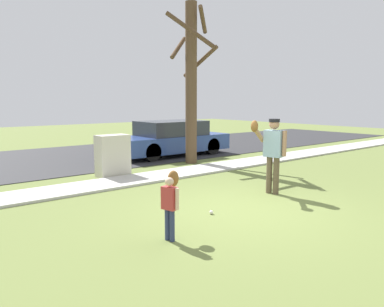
% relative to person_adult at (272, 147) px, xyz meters
% --- Properties ---
extents(ground_plane, '(48.00, 48.00, 0.00)m').
position_rel_person_adult_xyz_m(ground_plane, '(-1.45, 3.06, -1.07)').
color(ground_plane, olive).
extents(sidewalk_strip, '(36.00, 1.20, 0.06)m').
position_rel_person_adult_xyz_m(sidewalk_strip, '(-1.45, 3.16, -1.04)').
color(sidewalk_strip, beige).
rests_on(sidewalk_strip, ground).
extents(road_surface, '(36.00, 6.80, 0.02)m').
position_rel_person_adult_xyz_m(road_surface, '(-1.45, 8.16, -1.06)').
color(road_surface, '#2D2D30').
rests_on(road_surface, ground).
extents(person_adult, '(0.79, 0.59, 1.71)m').
position_rel_person_adult_xyz_m(person_adult, '(0.00, 0.00, 0.00)').
color(person_adult, brown).
rests_on(person_adult, ground).
extents(person_child, '(0.44, 0.47, 1.03)m').
position_rel_person_adult_xyz_m(person_child, '(-3.39, -0.82, -0.40)').
color(person_child, navy).
rests_on(person_child, ground).
extents(baseball, '(0.07, 0.07, 0.07)m').
position_rel_person_adult_xyz_m(baseball, '(-2.09, -0.30, -1.03)').
color(baseball, white).
rests_on(baseball, ground).
extents(utility_cabinet, '(0.88, 0.51, 1.17)m').
position_rel_person_adult_xyz_m(utility_cabinet, '(-1.90, 4.07, -0.48)').
color(utility_cabinet, beige).
rests_on(utility_cabinet, ground).
extents(street_tree_near, '(1.85, 1.88, 5.28)m').
position_rel_person_adult_xyz_m(street_tree_near, '(1.21, 4.42, 1.74)').
color(street_tree_near, brown).
rests_on(street_tree_near, ground).
extents(parked_wagon_blue, '(4.50, 1.80, 1.33)m').
position_rel_person_adult_xyz_m(parked_wagon_blue, '(1.67, 6.22, -0.41)').
color(parked_wagon_blue, '#2D478C').
rests_on(parked_wagon_blue, road_surface).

